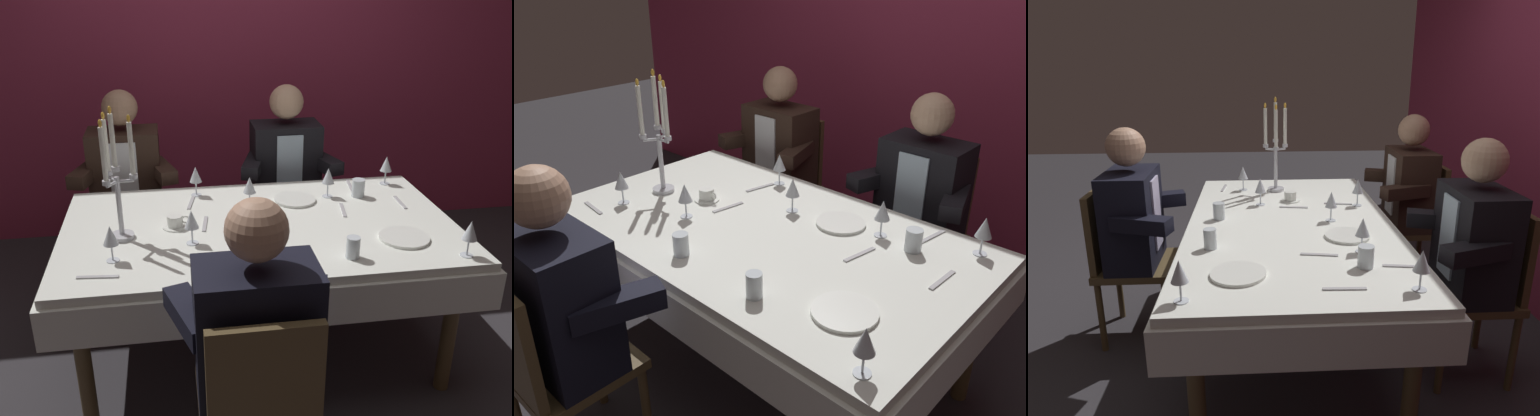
{
  "view_description": "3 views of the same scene",
  "coord_description": "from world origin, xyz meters",
  "views": [
    {
      "loc": [
        -0.41,
        -2.47,
        1.91
      ],
      "look_at": [
        -0.01,
        0.03,
        0.81
      ],
      "focal_mm": 39.78,
      "sensor_mm": 36.0,
      "label": 1
    },
    {
      "loc": [
        1.44,
        -1.5,
        1.83
      ],
      "look_at": [
        0.05,
        -0.01,
        0.86
      ],
      "focal_mm": 37.11,
      "sensor_mm": 36.0,
      "label": 2
    },
    {
      "loc": [
        2.34,
        -0.18,
        1.57
      ],
      "look_at": [
        0.1,
        -0.04,
        0.86
      ],
      "focal_mm": 32.28,
      "sensor_mm": 36.0,
      "label": 3
    }
  ],
  "objects": [
    {
      "name": "ground_plane",
      "position": [
        0.0,
        0.0,
        0.0
      ],
      "size": [
        12.0,
        12.0,
        0.0
      ],
      "primitive_type": "plane",
      "color": "#302D31"
    },
    {
      "name": "back_wall",
      "position": [
        0.0,
        1.66,
        1.35
      ],
      "size": [
        6.0,
        0.12,
        2.7
      ],
      "primitive_type": "cube",
      "color": "#922C49",
      "rests_on": "ground_plane"
    },
    {
      "name": "dining_table",
      "position": [
        0.0,
        0.0,
        0.62
      ],
      "size": [
        1.94,
        1.14,
        0.74
      ],
      "color": "white",
      "rests_on": "ground_plane"
    },
    {
      "name": "candelabra",
      "position": [
        -0.65,
        -0.05,
        1.02
      ],
      "size": [
        0.15,
        0.17,
        0.62
      ],
      "color": "silver",
      "rests_on": "dining_table"
    },
    {
      "name": "dinner_plate_0",
      "position": [
        0.23,
        0.27,
        0.75
      ],
      "size": [
        0.22,
        0.22,
        0.01
      ],
      "primitive_type": "cylinder",
      "color": "white",
      "rests_on": "dining_table"
    },
    {
      "name": "dinner_plate_1",
      "position": [
        0.63,
        -0.26,
        0.75
      ],
      "size": [
        0.23,
        0.23,
        0.01
      ],
      "primitive_type": "cylinder",
      "color": "white",
      "rests_on": "dining_table"
    },
    {
      "name": "wine_glass_0",
      "position": [
        -0.68,
        -0.27,
        0.85
      ],
      "size": [
        0.07,
        0.07,
        0.16
      ],
      "color": "silver",
      "rests_on": "dining_table"
    },
    {
      "name": "wine_glass_1",
      "position": [
        -0.34,
        -0.16,
        0.86
      ],
      "size": [
        0.07,
        0.07,
        0.16
      ],
      "color": "silver",
      "rests_on": "dining_table"
    },
    {
      "name": "wine_glass_2",
      "position": [
        0.84,
        -0.46,
        0.86
      ],
      "size": [
        0.07,
        0.07,
        0.16
      ],
      "color": "silver",
      "rests_on": "dining_table"
    },
    {
      "name": "wine_glass_3",
      "position": [
        0.42,
        0.29,
        0.85
      ],
      "size": [
        0.07,
        0.07,
        0.16
      ],
      "color": "silver",
      "rests_on": "dining_table"
    },
    {
      "name": "wine_glass_4",
      "position": [
        0.8,
        0.43,
        0.85
      ],
      "size": [
        0.07,
        0.07,
        0.16
      ],
      "color": "silver",
      "rests_on": "dining_table"
    },
    {
      "name": "wine_glass_5",
      "position": [
        -0.02,
        0.22,
        0.86
      ],
      "size": [
        0.07,
        0.07,
        0.16
      ],
      "color": "silver",
      "rests_on": "dining_table"
    },
    {
      "name": "wine_glass_6",
      "position": [
        -0.28,
        0.43,
        0.85
      ],
      "size": [
        0.07,
        0.07,
        0.16
      ],
      "color": "silver",
      "rests_on": "dining_table"
    },
    {
      "name": "water_tumbler_0",
      "position": [
        0.59,
        0.27,
        0.79
      ],
      "size": [
        0.07,
        0.07,
        0.1
      ],
      "primitive_type": "cylinder",
      "color": "silver",
      "rests_on": "dining_table"
    },
    {
      "name": "water_tumbler_1",
      "position": [
        -0.08,
        -0.39,
        0.79
      ],
      "size": [
        0.06,
        0.06,
        0.09
      ],
      "primitive_type": "cylinder",
      "color": "silver",
      "rests_on": "dining_table"
    },
    {
      "name": "water_tumbler_2",
      "position": [
        0.34,
        -0.4,
        0.79
      ],
      "size": [
        0.06,
        0.06,
        0.1
      ],
      "primitive_type": "cylinder",
      "color": "silver",
      "rests_on": "dining_table"
    },
    {
      "name": "coffee_cup_0",
      "position": [
        -0.41,
        0.03,
        0.77
      ],
      "size": [
        0.13,
        0.12,
        0.06
      ],
      "color": "white",
      "rests_on": "dining_table"
    },
    {
      "name": "fork_0",
      "position": [
        -0.27,
        0.04,
        0.74
      ],
      "size": [
        0.04,
        0.17,
        0.01
      ],
      "primitive_type": "cube",
      "rotation": [
        0.0,
        0.0,
        1.43
      ],
      "color": "#B7B7BC",
      "rests_on": "dining_table"
    },
    {
      "name": "fork_1",
      "position": [
        -0.73,
        -0.41,
        0.74
      ],
      "size": [
        0.17,
        0.04,
        0.01
      ],
      "primitive_type": "cube",
      "rotation": [
        0.0,
        0.0,
        -0.1
      ],
      "color": "#B7B7BC",
      "rests_on": "dining_table"
    },
    {
      "name": "fork_2",
      "position": [
        -0.32,
        0.32,
        0.74
      ],
      "size": [
        0.05,
        0.17,
        0.01
      ],
      "primitive_type": "cube",
      "rotation": [
        0.0,
        0.0,
        1.38
      ],
      "color": "#B7B7BC",
      "rests_on": "dining_table"
    },
    {
      "name": "fork_3",
      "position": [
        0.59,
        0.43,
        0.74
      ],
      "size": [
        0.04,
        0.17,
        0.01
      ],
      "primitive_type": "cube",
      "rotation": [
        0.0,
        0.0,
        1.43
      ],
      "color": "#B7B7BC",
      "rests_on": "dining_table"
    },
    {
      "name": "fork_4",
      "position": [
        0.45,
        0.1,
        0.74
      ],
      "size": [
        0.05,
        0.17,
        0.01
      ],
      "primitive_type": "cube",
      "rotation": [
        0.0,
        0.0,
        1.41
      ],
      "color": "#B7B7BC",
      "rests_on": "dining_table"
    },
    {
      "name": "spoon_5",
      "position": [
        0.78,
        0.15,
        0.74
      ],
      "size": [
        0.02,
        0.17,
        0.01
      ],
      "primitive_type": "cube",
      "rotation": [
        0.0,
        0.0,
        1.53
      ],
      "color": "#B7B7BC",
      "rests_on": "dining_table"
    },
    {
      "name": "seated_diner_0",
      "position": [
        -0.69,
        0.89,
        0.74
      ],
      "size": [
        0.63,
        0.48,
        1.24
      ],
      "color": "brown",
      "rests_on": "ground_plane"
    },
    {
      "name": "seated_diner_1",
      "position": [
        -0.16,
        -0.89,
        0.74
      ],
      "size": [
        0.63,
        0.48,
        1.24
      ],
      "color": "brown",
      "rests_on": "ground_plane"
    },
    {
      "name": "seated_diner_2",
      "position": [
        0.31,
        0.89,
        0.74
      ],
      "size": [
        0.63,
        0.48,
        1.24
      ],
      "color": "brown",
      "rests_on": "ground_plane"
    }
  ]
}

